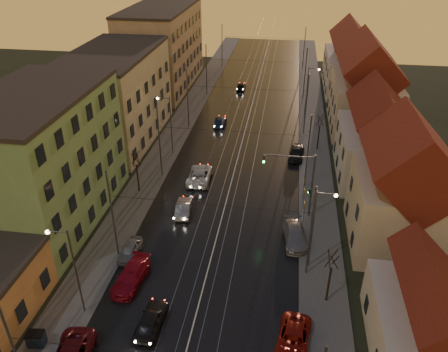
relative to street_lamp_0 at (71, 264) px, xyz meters
The scene contains 45 objects.
ground 10.52m from the street_lamp_0, 12.39° to the right, with size 160.00×160.00×0.00m, color black.
road 39.38m from the street_lamp_0, 76.53° to the left, with size 16.00×120.00×0.04m, color black.
sidewalk_left 38.31m from the street_lamp_0, 91.35° to the left, with size 4.00×120.00×0.15m, color #4C4C4C.
sidewalk_right 42.80m from the street_lamp_0, 63.31° to the left, with size 4.00×120.00×0.15m, color #4C4C4C.
tram_rail_0 38.92m from the street_lamp_0, 79.70° to the left, with size 0.06×120.00×0.03m, color gray.
tram_rail_1 39.20m from the street_lamp_0, 77.63° to the left, with size 0.06×120.00×0.03m, color gray.
tram_rail_2 39.56m from the street_lamp_0, 75.43° to the left, with size 0.06×120.00×0.03m, color gray.
tram_rail_3 39.94m from the street_lamp_0, 73.43° to the left, with size 0.06×120.00×0.03m, color gray.
apartment_left_1 14.73m from the street_lamp_0, 124.98° to the left, with size 10.00×18.00×13.00m, color #65925D.
apartment_left_2 33.10m from the street_lamp_0, 104.70° to the left, with size 10.00×20.00×12.00m, color tan.
apartment_left_3 56.67m from the street_lamp_0, 98.53° to the left, with size 10.00×24.00×14.00m, color #8E795B.
house_right_0 26.18m from the street_lamp_0, ahead, with size 8.16×10.20×5.80m.
house_right_1 29.17m from the street_lamp_0, 26.47° to the left, with size 8.67×10.20×10.80m.
house_right_2 36.84m from the street_lamp_0, 44.89° to the left, with size 9.18×12.24×9.20m.
house_right_3 48.61m from the street_lamp_0, 57.52° to the left, with size 9.18×14.28×11.50m.
house_right_4 64.52m from the street_lamp_0, 66.13° to the left, with size 9.18×16.32×10.00m.
catenary_pole_l_1 7.03m from the street_lamp_0, 85.88° to the left, with size 0.16×0.16×9.00m, color #595B60.
catenary_pole_r_1 19.04m from the street_lamp_0, 21.57° to the left, with size 0.16×0.16×9.00m, color #595B60.
catenary_pole_l_2 22.01m from the street_lamp_0, 88.69° to the left, with size 0.16×0.16×9.00m, color #595B60.
catenary_pole_r_2 28.24m from the street_lamp_0, 51.17° to the left, with size 0.16×0.16×9.00m, color #595B60.
catenary_pole_l_3 37.01m from the street_lamp_0, 89.22° to the left, with size 0.16×0.16×9.00m, color #595B60.
catenary_pole_r_3 41.02m from the street_lamp_0, 64.43° to the left, with size 0.16×0.16×9.00m, color #595B60.
catenary_pole_l_4 52.00m from the street_lamp_0, 89.44° to the left, with size 0.16×0.16×9.00m, color #595B60.
catenary_pole_r_4 54.93m from the street_lamp_0, 71.20° to the left, with size 0.16×0.16×9.00m, color #595B60.
catenary_pole_l_5 70.00m from the street_lamp_0, 89.59° to the left, with size 0.16×0.16×9.00m, color #595B60.
catenary_pole_r_5 72.21m from the street_lamp_0, 75.81° to the left, with size 0.16×0.16×9.00m, color #595B60.
street_lamp_0 is the anchor object (origin of this frame).
street_lamp_1 19.89m from the street_lamp_0, 23.72° to the left, with size 1.75×0.32×8.00m.
street_lamp_2 28.00m from the street_lamp_0, 90.00° to the left, with size 1.75×0.32×8.00m.
street_lamp_3 47.62m from the street_lamp_0, 67.52° to the left, with size 1.75×0.32×8.00m.
traffic_light_mast 23.42m from the street_lamp_0, 43.10° to the left, with size 5.30×0.32×7.20m.
bare_tree_0 18.19m from the street_lamp_0, 93.47° to the left, with size 1.09×1.09×5.11m.
bare_tree_1 19.86m from the street_lamp_0, 11.71° to the left, with size 1.09×1.09×5.11m.
bare_tree_2 37.56m from the street_lamp_0, 58.63° to the left, with size 1.09×1.09×5.11m.
driving_car_0 7.32m from the street_lamp_0, ahead, with size 1.71×4.26×1.45m, color black.
driving_car_1 15.96m from the street_lamp_0, 71.20° to the left, with size 1.47×4.23×1.39m, color gray.
driving_car_2 22.61m from the street_lamp_0, 76.21° to the left, with size 2.57×5.58×1.55m, color silver.
driving_car_3 39.01m from the street_lamp_0, 82.48° to the left, with size 1.74×4.27×1.24m, color navy.
driving_car_4 56.17m from the street_lamp_0, 83.53° to the left, with size 1.52×3.77×1.28m, color black.
parked_left_2 6.26m from the street_lamp_0, 51.56° to the left, with size 2.01×4.95×1.44m, color maroon.
parked_left_3 8.44m from the street_lamp_0, 77.26° to the left, with size 1.49×3.71×1.26m, color gray.
parked_right_0 17.20m from the street_lamp_0, ahead, with size 2.28×4.94×1.37m, color maroon.
parked_right_1 20.63m from the street_lamp_0, 34.41° to the left, with size 2.05×5.03×1.46m, color #939297.
parked_right_2 33.84m from the street_lamp_0, 60.18° to the left, with size 1.82×4.52×1.54m, color black.
dumpster 5.76m from the street_lamp_0, 115.21° to the right, with size 1.20×0.80×1.10m, color black.
Camera 1 is at (5.81, -20.73, 26.59)m, focal length 35.00 mm.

